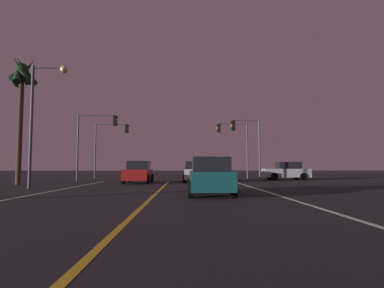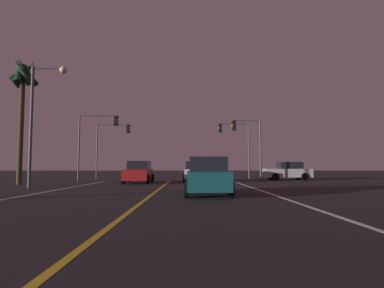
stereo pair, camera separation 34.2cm
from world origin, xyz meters
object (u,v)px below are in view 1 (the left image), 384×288
object	(u,v)px
traffic_light_far_right	(233,138)
street_lamp_left_mid	(40,109)
traffic_light_near_left	(97,132)
car_lead_same_lane	(210,177)
traffic_light_near_right	(246,136)
car_oncoming	(139,172)
car_crossing_side	(286,171)
traffic_light_far_left	(111,138)
palm_tree_left_mid	(22,82)
car_ahead_far	(195,172)

from	to	relation	value
traffic_light_far_right	street_lamp_left_mid	distance (m)	20.00
traffic_light_near_left	street_lamp_left_mid	world-z (taller)	street_lamp_left_mid
car_lead_same_lane	traffic_light_near_right	size ratio (longest dim) A/B	0.80
car_oncoming	traffic_light_near_left	distance (m)	6.22
car_oncoming	traffic_light_far_right	bearing A→B (deg)	134.55
car_crossing_side	traffic_light_far_left	distance (m)	18.02
car_crossing_side	traffic_light_near_left	bearing A→B (deg)	7.47
traffic_light_near_right	palm_tree_left_mid	bearing A→B (deg)	16.50
street_lamp_left_mid	palm_tree_left_mid	distance (m)	5.76
car_crossing_side	street_lamp_left_mid	xyz separation A→B (m)	(-18.27, -11.37, 3.89)
car_ahead_far	palm_tree_left_mid	bearing A→B (deg)	107.21
traffic_light_far_right	traffic_light_far_left	xyz separation A→B (m)	(-12.81, 0.00, -0.05)
traffic_light_near_right	street_lamp_left_mid	bearing A→B (deg)	33.03
car_ahead_far	traffic_light_near_right	bearing A→B (deg)	-75.49
car_oncoming	car_lead_same_lane	bearing A→B (deg)	24.37
car_ahead_far	traffic_light_near_right	distance (m)	5.67
traffic_light_far_right	street_lamp_left_mid	size ratio (longest dim) A/B	0.80
car_ahead_far	traffic_light_far_left	world-z (taller)	traffic_light_far_left
car_oncoming	palm_tree_left_mid	size ratio (longest dim) A/B	0.46
car_lead_same_lane	palm_tree_left_mid	xyz separation A→B (m)	(-12.93, 8.40, 6.51)
street_lamp_left_mid	traffic_light_far_right	bearing A→B (deg)	46.84
traffic_light_far_left	palm_tree_left_mid	size ratio (longest dim) A/B	0.62
car_crossing_side	traffic_light_far_left	xyz separation A→B (m)	(-17.40, 3.22, 3.45)
traffic_light_far_right	palm_tree_left_mid	xyz separation A→B (m)	(-16.89, -10.59, 3.01)
traffic_light_near_right	traffic_light_near_left	distance (m)	13.13
car_crossing_side	traffic_light_far_right	world-z (taller)	traffic_light_far_right
car_crossing_side	traffic_light_near_right	size ratio (longest dim) A/B	0.80
traffic_light_near_right	traffic_light_far_right	world-z (taller)	traffic_light_far_right
traffic_light_far_right	street_lamp_left_mid	xyz separation A→B (m)	(-13.68, -14.59, 0.39)
car_lead_same_lane	street_lamp_left_mid	size ratio (longest dim) A/B	0.59
palm_tree_left_mid	traffic_light_far_right	bearing A→B (deg)	32.09
traffic_light_near_right	street_lamp_left_mid	world-z (taller)	street_lamp_left_mid
car_oncoming	traffic_light_near_right	xyz separation A→B (m)	(8.99, 3.05, 3.16)
car_lead_same_lane	traffic_light_near_left	size ratio (longest dim) A/B	0.74
traffic_light_near_left	traffic_light_far_right	size ratio (longest dim) A/B	1.00
car_oncoming	palm_tree_left_mid	world-z (taller)	palm_tree_left_mid
car_lead_same_lane	traffic_light_far_right	size ratio (longest dim) A/B	0.74
car_crossing_side	traffic_light_near_right	bearing A→B (deg)	28.04
car_lead_same_lane	palm_tree_left_mid	world-z (taller)	palm_tree_left_mid
car_oncoming	traffic_light_near_left	world-z (taller)	traffic_light_near_left
street_lamp_left_mid	traffic_light_near_left	bearing A→B (deg)	84.67
traffic_light_near_left	car_oncoming	bearing A→B (deg)	-36.36
car_lead_same_lane	traffic_light_far_left	world-z (taller)	traffic_light_far_left
car_lead_same_lane	traffic_light_near_right	xyz separation A→B (m)	(4.26, 13.49, 3.16)
street_lamp_left_mid	car_lead_same_lane	bearing A→B (deg)	-24.36
car_ahead_far	traffic_light_far_left	xyz separation A→B (m)	(-8.56, 6.68, 3.45)
street_lamp_left_mid	palm_tree_left_mid	size ratio (longest dim) A/B	0.79
car_ahead_far	traffic_light_far_right	distance (m)	8.65
car_lead_same_lane	traffic_light_far_left	size ratio (longest dim) A/B	0.75
car_ahead_far	car_crossing_side	xyz separation A→B (m)	(8.84, 3.46, 0.00)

